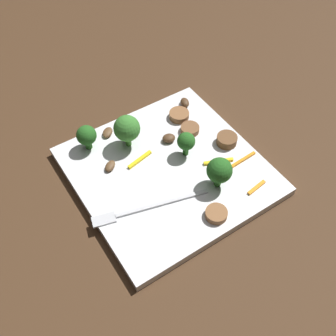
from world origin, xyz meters
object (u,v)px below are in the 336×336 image
object	(u,v)px
sausage_slice_0	(190,129)
pepper_strip_1	(241,161)
pepper_strip_3	(257,187)
broccoli_floret_2	(127,129)
pepper_strip_2	(140,160)
mushroom_1	(169,138)
sausage_slice_1	(179,115)
plate	(168,171)
broccoli_floret_0	(87,136)
fork	(142,209)
broccoli_floret_1	(219,171)
broccoli_floret_3	(186,142)
sausage_slice_3	(216,214)
mushroom_2	(108,132)
mushroom_4	(185,103)
sausage_slice_2	(227,140)
mushroom_0	(124,127)
pepper_strip_0	(218,161)

from	to	relation	value
sausage_slice_0	pepper_strip_1	distance (m)	0.11
pepper_strip_1	pepper_strip_3	size ratio (longest dim) A/B	1.59
broccoli_floret_2	pepper_strip_1	world-z (taller)	broccoli_floret_2
broccoli_floret_2	pepper_strip_2	bearing A→B (deg)	86.72
mushroom_1	sausage_slice_1	bearing A→B (deg)	-141.46
plate	sausage_slice_1	size ratio (longest dim) A/B	8.10
broccoli_floret_0	sausage_slice_1	world-z (taller)	broccoli_floret_0
broccoli_floret_0	mushroom_1	world-z (taller)	broccoli_floret_0
pepper_strip_3	pepper_strip_1	bearing A→B (deg)	-105.43
broccoli_floret_2	sausage_slice_0	bearing A→B (deg)	163.22
fork	broccoli_floret_1	world-z (taller)	broccoli_floret_1
fork	broccoli_floret_3	xyz separation A→B (m)	(-0.12, -0.05, 0.03)
mushroom_1	pepper_strip_2	world-z (taller)	mushroom_1
sausage_slice_3	pepper_strip_3	world-z (taller)	sausage_slice_3
sausage_slice_3	mushroom_2	bearing A→B (deg)	-76.63
mushroom_1	pepper_strip_1	distance (m)	0.13
plate	sausage_slice_3	size ratio (longest dim) A/B	8.69
mushroom_4	broccoli_floret_2	bearing A→B (deg)	11.74
mushroom_4	pepper_strip_1	distance (m)	0.16
broccoli_floret_2	sausage_slice_1	bearing A→B (deg)	-176.28
mushroom_1	mushroom_4	distance (m)	0.09
mushroom_2	pepper_strip_2	xyz separation A→B (m)	(-0.02, 0.08, -0.00)
broccoli_floret_3	sausage_slice_0	xyz separation A→B (m)	(-0.04, -0.04, -0.02)
sausage_slice_2	broccoli_floret_0	bearing A→B (deg)	-30.78
fork	mushroom_1	size ratio (longest dim) A/B	7.93
sausage_slice_1	sausage_slice_0	bearing A→B (deg)	84.63
broccoli_floret_1	broccoli_floret_2	bearing A→B (deg)	-63.48
mushroom_2	pepper_strip_1	size ratio (longest dim) A/B	0.42
pepper_strip_1	mushroom_0	bearing A→B (deg)	-53.97
broccoli_floret_2	mushroom_2	distance (m)	0.06
pepper_strip_2	sausage_slice_1	bearing A→B (deg)	-156.54
pepper_strip_1	mushroom_2	bearing A→B (deg)	-48.66
mushroom_0	mushroom_2	world-z (taller)	mushroom_0
broccoli_floret_2	sausage_slice_0	distance (m)	0.11
plate	broccoli_floret_2	distance (m)	0.10
mushroom_2	pepper_strip_3	world-z (taller)	mushroom_2
broccoli_floret_1	mushroom_0	distance (m)	0.20
plate	pepper_strip_3	size ratio (longest dim) A/B	7.83
sausage_slice_1	sausage_slice_2	size ratio (longest dim) A/B	1.02
mushroom_0	mushroom_1	world-z (taller)	same
sausage_slice_3	mushroom_2	world-z (taller)	sausage_slice_3
fork	broccoli_floret_0	distance (m)	0.16
broccoli_floret_1	mushroom_2	bearing A→B (deg)	-63.96
broccoli_floret_2	pepper_strip_1	xyz separation A→B (m)	(-0.14, 0.13, -0.04)
broccoli_floret_0	broccoli_floret_2	bearing A→B (deg)	152.37
plate	pepper_strip_0	bearing A→B (deg)	154.88
sausage_slice_1	pepper_strip_3	world-z (taller)	sausage_slice_1
fork	pepper_strip_2	xyz separation A→B (m)	(-0.05, -0.08, 0.00)
broccoli_floret_0	broccoli_floret_3	world-z (taller)	same
broccoli_floret_0	mushroom_1	xyz separation A→B (m)	(-0.12, 0.06, -0.02)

